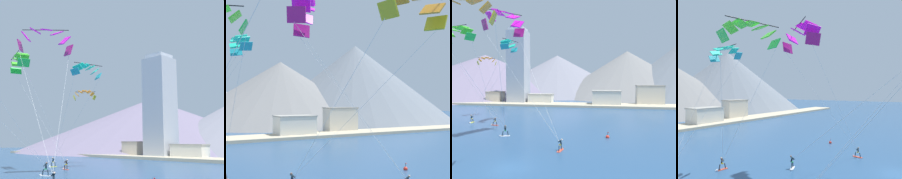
{
  "view_description": "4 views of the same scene",
  "coord_description": "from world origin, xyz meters",
  "views": [
    {
      "loc": [
        29.37,
        -11.05,
        4.3
      ],
      "look_at": [
        1.26,
        16.81,
        10.98
      ],
      "focal_mm": 50.0,
      "sensor_mm": 36.0,
      "label": 1
    },
    {
      "loc": [
        -16.86,
        -18.15,
        8.97
      ],
      "look_at": [
        1.92,
        16.77,
        10.43
      ],
      "focal_mm": 50.0,
      "sensor_mm": 36.0,
      "label": 2
    },
    {
      "loc": [
        9.3,
        -20.49,
        8.96
      ],
      "look_at": [
        2.59,
        17.75,
        7.28
      ],
      "focal_mm": 35.0,
      "sensor_mm": 36.0,
      "label": 3
    },
    {
      "loc": [
        -30.22,
        -4.64,
        10.39
      ],
      "look_at": [
        3.66,
        18.9,
        10.72
      ],
      "focal_mm": 35.0,
      "sensor_mm": 36.0,
      "label": 4
    }
  ],
  "objects": [
    {
      "name": "highrise_tower",
      "position": [
        -22.36,
        59.0,
        14.13
      ],
      "size": [
        7.0,
        7.0,
        28.69
      ],
      "color": "#A8ADB7",
      "rests_on": "ground"
    },
    {
      "name": "parafoil_kite_near_lead",
      "position": [
        -9.52,
        21.44,
        16.1
      ],
      "size": [
        9.16,
        6.09,
        15.8
      ],
      "color": "teal"
    },
    {
      "name": "shore_building_harbour_front",
      "position": [
        -31.98,
        59.09,
        2.25
      ],
      "size": [
        6.0,
        5.21,
        4.48
      ],
      "color": "beige",
      "rests_on": "ground"
    },
    {
      "name": "kitesurfer_mid_center",
      "position": [
        -11.77,
        19.33,
        0.47
      ],
      "size": [
        1.78,
        0.69,
        1.67
      ],
      "color": "#E54C33",
      "rests_on": "ground"
    },
    {
      "name": "kitesurfer_near_lead",
      "position": [
        -17.72,
        20.87,
        0.49
      ],
      "size": [
        0.6,
        1.77,
        1.72
      ],
      "color": "yellow",
      "rests_on": "ground"
    },
    {
      "name": "parafoil_kite_mid_center",
      "position": [
        -13.9,
        11.75,
        16.61
      ],
      "size": [
        6.87,
        9.19,
        16.26
      ],
      "color": "green"
    },
    {
      "name": "mountain_peak_east_shoulder",
      "position": [
        -64.35,
        108.37,
        12.48
      ],
      "size": [
        126.31,
        126.31,
        24.95
      ],
      "color": "slate",
      "rests_on": "ground"
    },
    {
      "name": "parafoil_kite_far_right",
      "position": [
        -5.25,
        10.76,
        17.95
      ],
      "size": [
        11.81,
        7.95,
        18.17
      ],
      "color": "#A31972"
    },
    {
      "name": "parafoil_kite_distant_high_outer",
      "position": [
        -18.17,
        28.35,
        13.75
      ],
      "size": [
        4.3,
        3.73,
        1.94
      ],
      "color": "#9F9F10"
    },
    {
      "name": "kitesurfer_near_trail",
      "position": [
        -6.11,
        11.82,
        0.57
      ],
      "size": [
        1.76,
        1.03,
        1.82
      ],
      "color": "white",
      "rests_on": "ground"
    },
    {
      "name": "shore_building_quay_east",
      "position": [
        -13.42,
        58.7,
        1.92
      ],
      "size": [
        9.37,
        4.25,
        3.81
      ],
      "color": "silver",
      "rests_on": "ground"
    }
  ]
}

